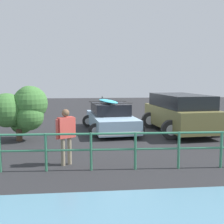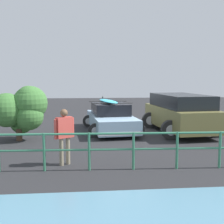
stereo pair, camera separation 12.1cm
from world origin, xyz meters
name	(u,v)px [view 1 (the left image)]	position (x,y,z in m)	size (l,w,h in m)	color
ground_plane	(125,129)	(0.00, 0.00, -0.01)	(44.00, 44.00, 0.02)	#28282B
sedan_car	(110,118)	(0.76, 0.39, 0.60)	(2.62, 4.48, 1.55)	#8CADC6
suv_car	(180,113)	(-2.30, 1.07, 0.89)	(2.94, 4.66, 1.71)	brown
person_bystander	(66,132)	(2.48, 5.44, 0.94)	(0.53, 0.39, 1.57)	gray
railing_fence	(113,146)	(1.22, 6.01, 0.65)	(8.23, 0.38, 1.00)	#387F5B
bush_near_left	(22,109)	(4.35, 2.16, 1.23)	(2.17, 1.54, 2.14)	#4C3828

